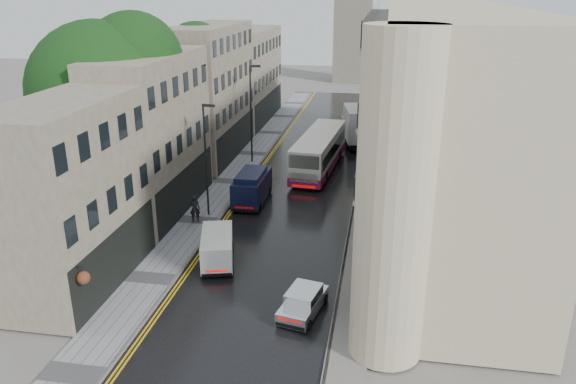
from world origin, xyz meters
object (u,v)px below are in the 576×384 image
(silver_hatchback, at_px, (280,311))
(lamp_post_near, at_px, (206,161))
(tree_far, at_px, (176,93))
(cream_bus, at_px, (296,162))
(pedestrian, at_px, (195,209))
(white_van, at_px, (202,260))
(navy_van, at_px, (234,193))
(white_lorry, at_px, (348,130))
(tree_near, at_px, (104,117))
(lamp_post_far, at_px, (251,115))

(silver_hatchback, height_order, lamp_post_near, lamp_post_near)
(tree_far, distance_m, silver_hatchback, 29.35)
(cream_bus, distance_m, pedestrian, 11.47)
(white_van, height_order, navy_van, navy_van)
(white_lorry, bearing_deg, white_van, -113.16)
(silver_hatchback, bearing_deg, tree_near, 152.14)
(tree_near, distance_m, white_van, 13.70)
(pedestrian, bearing_deg, navy_van, -140.88)
(white_van, height_order, lamp_post_far, lamp_post_far)
(cream_bus, distance_m, navy_van, 8.06)
(white_lorry, xyz_separation_m, lamp_post_far, (-8.28, -6.08, 2.49))
(white_lorry, relative_size, lamp_post_far, 0.86)
(white_lorry, height_order, white_van, white_lorry)
(pedestrian, relative_size, lamp_post_far, 0.22)
(tree_near, relative_size, white_lorry, 1.85)
(white_lorry, bearing_deg, lamp_post_near, -124.37)
(lamp_post_near, bearing_deg, cream_bus, 67.88)
(tree_far, height_order, lamp_post_far, tree_far)
(cream_bus, relative_size, silver_hatchback, 3.36)
(silver_hatchback, relative_size, navy_van, 0.70)
(navy_van, bearing_deg, tree_near, -168.81)
(tree_near, xyz_separation_m, navy_van, (8.54, 1.64, -5.64))
(tree_far, bearing_deg, lamp_post_near, -62.15)
(cream_bus, relative_size, pedestrian, 6.06)
(cream_bus, height_order, pedestrian, cream_bus)
(silver_hatchback, relative_size, lamp_post_far, 0.41)
(white_lorry, height_order, lamp_post_near, lamp_post_near)
(tree_far, relative_size, lamp_post_far, 1.43)
(white_van, bearing_deg, white_lorry, 62.24)
(tree_near, bearing_deg, lamp_post_near, 2.03)
(white_lorry, height_order, navy_van, white_lorry)
(white_van, distance_m, lamp_post_far, 21.64)
(white_lorry, bearing_deg, tree_far, -168.13)
(white_lorry, distance_m, pedestrian, 22.26)
(lamp_post_near, relative_size, lamp_post_far, 0.90)
(white_van, bearing_deg, lamp_post_far, 80.66)
(lamp_post_far, bearing_deg, cream_bus, -50.71)
(cream_bus, relative_size, white_van, 2.88)
(lamp_post_near, bearing_deg, pedestrian, -102.02)
(cream_bus, bearing_deg, lamp_post_near, -114.72)
(pedestrian, height_order, lamp_post_near, lamp_post_near)
(white_lorry, bearing_deg, pedestrian, -124.06)
(tree_far, distance_m, navy_van, 14.87)
(tree_far, relative_size, silver_hatchback, 3.52)
(tree_far, xyz_separation_m, white_lorry, (15.13, 6.23, -4.24))
(navy_van, bearing_deg, lamp_post_near, -136.79)
(white_van, distance_m, pedestrian, 7.46)
(silver_hatchback, relative_size, pedestrian, 1.81)
(tree_near, bearing_deg, cream_bus, 36.81)
(tree_far, height_order, white_van, tree_far)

